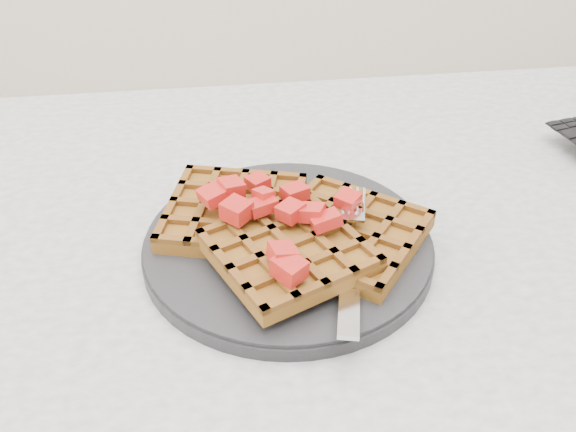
{
  "coord_description": "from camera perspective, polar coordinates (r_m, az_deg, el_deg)",
  "views": [
    {
      "loc": [
        -0.22,
        -0.4,
        1.12
      ],
      "look_at": [
        -0.16,
        0.04,
        0.79
      ],
      "focal_mm": 40.0,
      "sensor_mm": 36.0,
      "label": 1
    }
  ],
  "objects": [
    {
      "name": "strawberry_pile",
      "position": [
        0.55,
        0.0,
        1.19
      ],
      "size": [
        0.15,
        0.15,
        0.02
      ],
      "primitive_type": null,
      "color": "#9A0100",
      "rests_on": "waffles"
    },
    {
      "name": "fork",
      "position": [
        0.54,
        5.61,
        -3.58
      ],
      "size": [
        0.06,
        0.18,
        0.02
      ],
      "primitive_type": null,
      "rotation": [
        0.0,
        0.0,
        -0.23
      ],
      "color": "silver",
      "rests_on": "plate"
    },
    {
      "name": "waffles",
      "position": [
        0.56,
        0.07,
        -1.28
      ],
      "size": [
        0.25,
        0.22,
        0.03
      ],
      "color": "brown",
      "rests_on": "plate"
    },
    {
      "name": "table",
      "position": [
        0.66,
        14.52,
        -11.77
      ],
      "size": [
        1.2,
        0.8,
        0.75
      ],
      "color": "#BCBCBA",
      "rests_on": "ground"
    },
    {
      "name": "plate",
      "position": [
        0.57,
        0.0,
        -2.58
      ],
      "size": [
        0.26,
        0.26,
        0.02
      ],
      "primitive_type": "cylinder",
      "color": "black",
      "rests_on": "table"
    }
  ]
}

